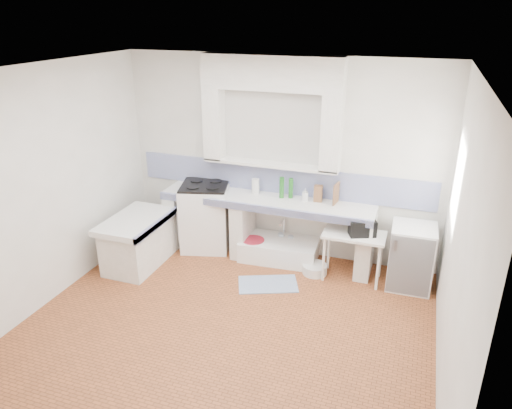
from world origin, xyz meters
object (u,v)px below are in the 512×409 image
(fridge, at_px, (411,257))
(side_table, at_px, (353,256))
(sink, at_px, (279,250))
(stove, at_px, (206,217))

(fridge, bearing_deg, side_table, -175.43)
(sink, bearing_deg, fridge, -7.93)
(stove, bearing_deg, fridge, -17.94)
(stove, distance_m, sink, 1.19)
(fridge, bearing_deg, stove, 175.82)
(side_table, height_order, fridge, fridge)
(stove, height_order, sink, stove)
(stove, height_order, fridge, stove)
(side_table, distance_m, fridge, 0.73)
(stove, xyz_separation_m, sink, (1.14, -0.01, -0.35))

